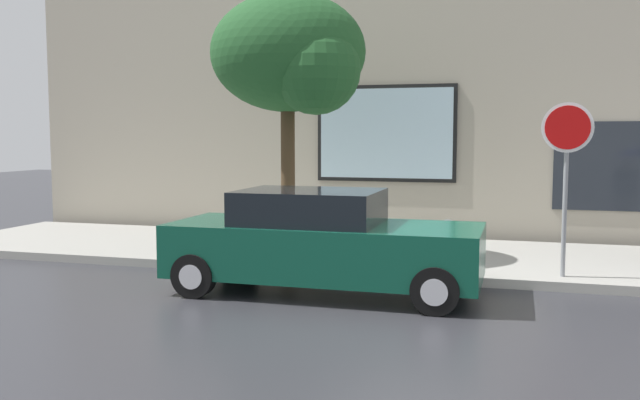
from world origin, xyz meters
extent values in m
plane|color=#333338|center=(0.00, 0.00, 0.00)|extent=(60.00, 60.00, 0.00)
cube|color=#A3A099|center=(0.00, 3.00, 0.07)|extent=(20.00, 4.00, 0.15)
cube|color=#B2A893|center=(0.00, 5.50, 3.50)|extent=(20.00, 0.40, 7.00)
cube|color=black|center=(-1.35, 5.27, 2.36)|extent=(3.07, 0.06, 2.11)
cube|color=silver|center=(-1.35, 5.24, 2.36)|extent=(2.91, 0.03, 1.95)
cube|color=#262B33|center=(3.05, 5.28, 1.70)|extent=(1.80, 0.04, 1.80)
cube|color=#0F4C38|center=(-1.24, -0.01, 0.64)|extent=(4.53, 1.77, 0.77)
cube|color=black|center=(-1.47, -0.01, 1.27)|extent=(2.04, 1.56, 0.49)
cylinder|color=black|center=(0.48, 0.81, 0.32)|extent=(0.64, 0.22, 0.64)
cylinder|color=silver|center=(0.48, 0.81, 0.32)|extent=(0.35, 0.24, 0.35)
cylinder|color=black|center=(0.48, -0.82, 0.32)|extent=(0.64, 0.22, 0.64)
cylinder|color=silver|center=(0.48, -0.82, 0.32)|extent=(0.35, 0.24, 0.35)
cylinder|color=black|center=(-2.96, 0.81, 0.32)|extent=(0.64, 0.22, 0.64)
cylinder|color=silver|center=(-2.96, 0.81, 0.32)|extent=(0.35, 0.24, 0.35)
cylinder|color=black|center=(-2.96, -0.82, 0.32)|extent=(0.64, 0.22, 0.64)
cylinder|color=silver|center=(-2.96, -0.82, 0.32)|extent=(0.35, 0.24, 0.35)
cylinder|color=white|center=(0.35, 1.93, 0.48)|extent=(0.22, 0.22, 0.66)
sphere|color=#BBBBB7|center=(0.35, 1.93, 0.81)|extent=(0.23, 0.23, 0.23)
cylinder|color=#BBBBB7|center=(0.35, 1.77, 0.51)|extent=(0.09, 0.12, 0.09)
cylinder|color=#BBBBB7|center=(0.35, 2.09, 0.51)|extent=(0.09, 0.12, 0.09)
cylinder|color=white|center=(0.35, 1.93, 0.18)|extent=(0.30, 0.30, 0.06)
cylinder|color=#4C3823|center=(-2.57, 2.22, 1.59)|extent=(0.26, 0.26, 2.87)
ellipsoid|color=#235628|center=(-2.57, 2.22, 3.80)|extent=(2.83, 2.40, 2.12)
sphere|color=#235628|center=(-1.93, 1.87, 3.45)|extent=(1.55, 1.55, 1.55)
cylinder|color=gray|center=(2.16, 1.46, 1.47)|extent=(0.07, 0.07, 2.64)
cylinder|color=white|center=(2.16, 1.42, 2.44)|extent=(0.76, 0.02, 0.76)
cylinder|color=red|center=(2.16, 1.40, 2.44)|extent=(0.66, 0.02, 0.66)
camera|label=1|loc=(1.48, -9.62, 2.32)|focal=38.62mm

